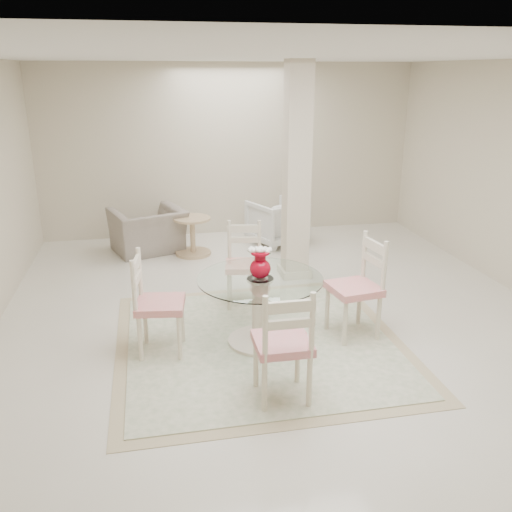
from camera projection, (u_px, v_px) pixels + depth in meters
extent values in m
plane|color=white|center=(281.00, 321.00, 5.87)|extent=(7.00, 7.00, 0.00)
cube|color=beige|center=(230.00, 151.00, 8.67)|extent=(6.00, 0.02, 2.70)
cube|color=beige|center=(494.00, 390.00, 2.18)|extent=(6.00, 0.02, 2.70)
cube|color=white|center=(285.00, 55.00, 4.99)|extent=(6.00, 7.00, 0.02)
cube|color=beige|center=(297.00, 174.00, 6.73)|extent=(0.30, 0.30, 2.70)
cube|color=tan|center=(260.00, 343.00, 5.38)|extent=(2.80, 2.80, 0.01)
cube|color=silver|center=(260.00, 342.00, 5.38)|extent=(2.57, 2.57, 0.01)
cylinder|color=beige|center=(260.00, 341.00, 5.38)|extent=(0.63, 0.63, 0.05)
cylinder|color=beige|center=(260.00, 310.00, 5.27)|extent=(0.16, 0.16, 0.65)
cylinder|color=beige|center=(260.00, 280.00, 5.16)|extent=(0.26, 0.26, 0.03)
cylinder|color=white|center=(260.00, 279.00, 5.16)|extent=(1.21, 1.21, 0.01)
ellipsoid|color=#9D0418|center=(260.00, 269.00, 5.13)|extent=(0.20, 0.20, 0.19)
cylinder|color=#9D0418|center=(260.00, 257.00, 5.09)|extent=(0.11, 0.11, 0.06)
cylinder|color=#9D0418|center=(260.00, 253.00, 5.07)|extent=(0.18, 0.18, 0.02)
ellipsoid|color=silver|center=(260.00, 250.00, 5.06)|extent=(0.12, 0.12, 0.05)
ellipsoid|color=silver|center=(266.00, 250.00, 5.10)|extent=(0.12, 0.12, 0.05)
ellipsoid|color=silver|center=(254.00, 250.00, 5.09)|extent=(0.12, 0.12, 0.05)
cylinder|color=beige|center=(327.00, 309.00, 5.57)|extent=(0.05, 0.05, 0.48)
cylinder|color=beige|center=(345.00, 324.00, 5.24)|extent=(0.05, 0.05, 0.48)
cylinder|color=beige|center=(359.00, 304.00, 5.69)|extent=(0.05, 0.05, 0.48)
cylinder|color=beige|center=(378.00, 319.00, 5.36)|extent=(0.05, 0.05, 0.48)
cube|color=red|center=(354.00, 289.00, 5.38)|extent=(0.52, 0.52, 0.07)
cube|color=beige|center=(375.00, 253.00, 5.33)|extent=(0.11, 0.42, 0.56)
cylinder|color=beige|center=(229.00, 293.00, 6.03)|extent=(0.04, 0.04, 0.44)
cylinder|color=beige|center=(260.00, 293.00, 6.03)|extent=(0.04, 0.04, 0.44)
cylinder|color=beige|center=(230.00, 282.00, 6.36)|extent=(0.04, 0.04, 0.44)
cylinder|color=beige|center=(259.00, 281.00, 6.36)|extent=(0.04, 0.04, 0.44)
cube|color=red|center=(244.00, 266.00, 6.11)|extent=(0.49, 0.49, 0.07)
cube|color=beige|center=(244.00, 234.00, 6.19)|extent=(0.38, 0.11, 0.52)
cylinder|color=#F3E4C8|center=(180.00, 338.00, 4.99)|extent=(0.04, 0.04, 0.46)
cylinder|color=#F3E4C8|center=(182.00, 321.00, 5.33)|extent=(0.04, 0.04, 0.46)
cylinder|color=#F3E4C8|center=(140.00, 340.00, 4.97)|extent=(0.04, 0.04, 0.46)
cylinder|color=#F3E4C8|center=(145.00, 322.00, 5.31)|extent=(0.04, 0.04, 0.46)
cube|color=red|center=(160.00, 305.00, 5.06)|extent=(0.50, 0.50, 0.07)
cube|color=#F3E4C8|center=(136.00, 272.00, 4.94)|extent=(0.10, 0.40, 0.54)
cylinder|color=#EFE4C5|center=(297.00, 359.00, 4.62)|extent=(0.04, 0.04, 0.46)
cylinder|color=#EFE4C5|center=(256.00, 363.00, 4.56)|extent=(0.04, 0.04, 0.46)
cylinder|color=#EFE4C5|center=(309.00, 382.00, 4.29)|extent=(0.04, 0.04, 0.46)
cylinder|color=#EFE4C5|center=(264.00, 387.00, 4.22)|extent=(0.04, 0.04, 0.46)
cube|color=#B1121D|center=(282.00, 343.00, 4.34)|extent=(0.45, 0.45, 0.07)
cube|color=#EFE4C5|center=(289.00, 315.00, 4.04)|extent=(0.40, 0.05, 0.54)
imported|color=gray|center=(148.00, 230.00, 8.02)|extent=(1.22, 1.14, 0.65)
imported|color=silver|center=(277.00, 222.00, 8.40)|extent=(0.97, 0.98, 0.69)
cylinder|color=tan|center=(193.00, 253.00, 7.98)|extent=(0.52, 0.52, 0.04)
cylinder|color=tan|center=(193.00, 236.00, 7.89)|extent=(0.08, 0.08, 0.49)
cylinder|color=tan|center=(192.00, 219.00, 7.81)|extent=(0.54, 0.54, 0.03)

